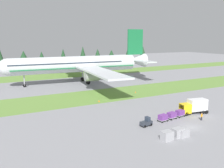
# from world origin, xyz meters

# --- Properties ---
(ground_plane) EXTENTS (400.00, 400.00, 0.00)m
(ground_plane) POSITION_xyz_m (0.00, 0.00, 0.00)
(ground_plane) COLOR gray
(grass_strip_near) EXTENTS (320.00, 17.76, 0.01)m
(grass_strip_near) POSITION_xyz_m (0.00, 34.94, 0.00)
(grass_strip_near) COLOR olive
(grass_strip_near) RESTS_ON ground
(grass_strip_far) EXTENTS (320.00, 17.76, 0.01)m
(grass_strip_far) POSITION_xyz_m (0.00, 82.45, 0.00)
(grass_strip_far) COLOR olive
(grass_strip_far) RESTS_ON ground
(airliner) EXTENTS (60.09, 74.11, 21.74)m
(airliner) POSITION_xyz_m (-1.98, 58.53, 7.79)
(airliner) COLOR silver
(airliner) RESTS_ON ground
(baggage_tug) EXTENTS (2.75, 1.63, 1.97)m
(baggage_tug) POSITION_xyz_m (-7.73, 5.15, 0.81)
(baggage_tug) COLOR #2D333D
(baggage_tug) RESTS_ON ground
(cargo_dolly_lead) EXTENTS (2.38, 1.78, 1.55)m
(cargo_dolly_lead) POSITION_xyz_m (-2.75, 5.81, 0.92)
(cargo_dolly_lead) COLOR #A3A3A8
(cargo_dolly_lead) RESTS_ON ground
(cargo_dolly_second) EXTENTS (2.38, 1.78, 1.55)m
(cargo_dolly_second) POSITION_xyz_m (0.12, 6.20, 0.92)
(cargo_dolly_second) COLOR #A3A3A8
(cargo_dolly_second) RESTS_ON ground
(cargo_dolly_third) EXTENTS (2.38, 1.78, 1.55)m
(cargo_dolly_third) POSITION_xyz_m (3.00, 6.58, 0.92)
(cargo_dolly_third) COLOR #A3A3A8
(cargo_dolly_third) RESTS_ON ground
(catering_truck) EXTENTS (7.27, 3.58, 3.58)m
(catering_truck) POSITION_xyz_m (7.59, 6.70, 1.95)
(catering_truck) COLOR yellow
(catering_truck) RESTS_ON ground
(ground_crew_marshaller) EXTENTS (0.56, 0.36, 1.74)m
(ground_crew_marshaller) POSITION_xyz_m (5.39, 2.27, 0.95)
(ground_crew_marshaller) COLOR black
(ground_crew_marshaller) RESTS_ON ground
(uld_container_0) EXTENTS (2.04, 1.65, 1.50)m
(uld_container_0) POSITION_xyz_m (-5.07, -2.70, 0.75)
(uld_container_0) COLOR #A3A3A8
(uld_container_0) RESTS_ON ground
(uld_container_1) EXTENTS (2.03, 1.64, 1.73)m
(uld_container_1) POSITION_xyz_m (-8.81, -2.59, 0.87)
(uld_container_1) COLOR #A3A3A8
(uld_container_1) RESTS_ON ground
(uld_container_2) EXTENTS (2.04, 1.65, 1.66)m
(uld_container_2) POSITION_xyz_m (-5.97, -2.31, 0.83)
(uld_container_2) COLOR #A3A3A8
(uld_container_2) RESTS_ON ground
(taxiway_marker_0) EXTENTS (0.44, 0.44, 0.48)m
(taxiway_marker_0) POSITION_xyz_m (8.09, 32.93, 0.24)
(taxiway_marker_0) COLOR orange
(taxiway_marker_0) RESTS_ON ground
(taxiway_marker_1) EXTENTS (0.44, 0.44, 0.49)m
(taxiway_marker_1) POSITION_xyz_m (-7.95, 27.89, 0.24)
(taxiway_marker_1) COLOR orange
(taxiway_marker_1) RESTS_ON ground
(distant_tree_line) EXTENTS (163.25, 10.32, 12.52)m
(distant_tree_line) POSITION_xyz_m (0.03, 130.17, 7.08)
(distant_tree_line) COLOR #4C3823
(distant_tree_line) RESTS_ON ground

